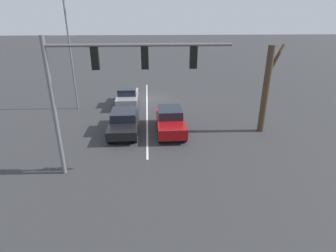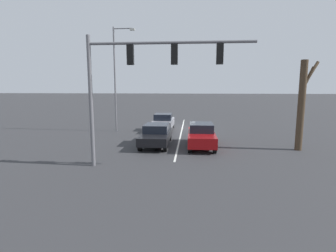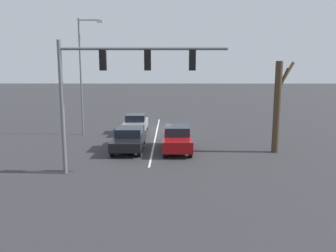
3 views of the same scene
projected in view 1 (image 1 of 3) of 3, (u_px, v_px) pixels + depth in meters
ground_plane at (147, 99)px, 25.53m from camera, size 240.00×240.00×0.00m
lane_stripe_left_divider at (147, 109)px, 22.73m from camera, size 0.12×18.05×0.01m
car_black_midlane_front at (124, 121)px, 17.75m from camera, size 1.88×4.61×1.46m
car_maroon_leftlane_front at (170, 120)px, 17.82m from camera, size 1.79×4.54×1.57m
car_gray_midlane_second at (128, 97)px, 23.44m from camera, size 1.78×4.48×1.57m
traffic_signal_gantry at (108, 76)px, 11.55m from camera, size 8.10×0.37×6.56m
street_lamp_right_shoulder at (72, 46)px, 20.76m from camera, size 1.96×0.24×9.19m
bare_tree_near at (267, 86)px, 17.05m from camera, size 1.47×1.32×5.72m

